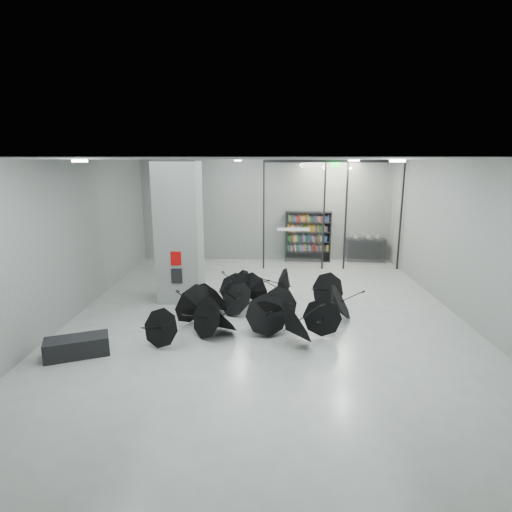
{
  "coord_description": "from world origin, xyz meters",
  "views": [
    {
      "loc": [
        -0.07,
        -9.69,
        3.98
      ],
      "look_at": [
        -0.3,
        1.5,
        1.4
      ],
      "focal_mm": 29.21,
      "sensor_mm": 36.0,
      "label": 1
    }
  ],
  "objects_px": {
    "column": "(179,231)",
    "umbrella_cluster": "(259,308)",
    "bench": "(77,347)",
    "bookshelf": "(308,237)",
    "shop_counter": "(365,250)"
  },
  "relations": [
    {
      "from": "bookshelf",
      "to": "shop_counter",
      "type": "xyz_separation_m",
      "value": [
        2.31,
        0.05,
        -0.54
      ]
    },
    {
      "from": "bench",
      "to": "column",
      "type": "bearing_deg",
      "value": 46.63
    },
    {
      "from": "column",
      "to": "bookshelf",
      "type": "height_order",
      "value": "column"
    },
    {
      "from": "shop_counter",
      "to": "column",
      "type": "bearing_deg",
      "value": -136.75
    },
    {
      "from": "bench",
      "to": "umbrella_cluster",
      "type": "relative_size",
      "value": 0.24
    },
    {
      "from": "bench",
      "to": "bookshelf",
      "type": "height_order",
      "value": "bookshelf"
    },
    {
      "from": "column",
      "to": "bookshelf",
      "type": "xyz_separation_m",
      "value": [
        4.17,
        4.75,
        -1.0
      ]
    },
    {
      "from": "umbrella_cluster",
      "to": "shop_counter",
      "type": "bearing_deg",
      "value": 57.26
    },
    {
      "from": "column",
      "to": "bench",
      "type": "height_order",
      "value": "column"
    },
    {
      "from": "bookshelf",
      "to": "umbrella_cluster",
      "type": "xyz_separation_m",
      "value": [
        -1.87,
        -6.45,
        -0.69
      ]
    },
    {
      "from": "column",
      "to": "umbrella_cluster",
      "type": "xyz_separation_m",
      "value": [
        2.31,
        -1.7,
        -1.69
      ]
    },
    {
      "from": "shop_counter",
      "to": "umbrella_cluster",
      "type": "xyz_separation_m",
      "value": [
        -4.18,
        -6.5,
        -0.16
      ]
    },
    {
      "from": "shop_counter",
      "to": "umbrella_cluster",
      "type": "bearing_deg",
      "value": -116.0
    },
    {
      "from": "umbrella_cluster",
      "to": "bench",
      "type": "bearing_deg",
      "value": -151.13
    },
    {
      "from": "column",
      "to": "umbrella_cluster",
      "type": "distance_m",
      "value": 3.33
    }
  ]
}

